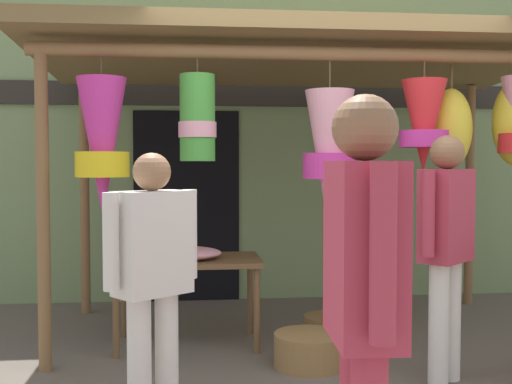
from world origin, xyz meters
The scene contains 10 objects.
ground_plane centered at (0.00, 0.00, 0.00)m, with size 30.00×30.00×0.00m, color #60564C.
shop_facade centered at (-0.01, 2.59, 1.75)m, with size 9.64×0.29×3.51m.
market_stall_canopy centered at (0.04, 0.87, 2.06)m, with size 4.36×2.21×2.49m.
display_table centered at (-0.99, 0.82, 0.62)m, with size 1.16×0.66×0.70m.
flower_heap_on_table centered at (-1.01, 0.73, 0.75)m, with size 0.60×0.42×0.10m.
wicker_basket_by_table centered at (-0.12, 0.20, 0.12)m, with size 0.51×0.51×0.24m, color olive.
wicker_basket_spare centered at (0.16, 0.80, 0.11)m, with size 0.42×0.42×0.21m, color brown.
vendor_in_orange centered at (0.71, -0.22, 0.97)m, with size 0.46×0.43×1.64m.
customer_foreground centered at (-1.17, -0.77, 0.88)m, with size 0.48×0.42×1.51m.
passerby_at_right centered at (-0.36, -2.06, 1.01)m, with size 0.24×0.59×1.70m.
Camera 1 is at (-0.95, -4.19, 1.46)m, focal length 44.22 mm.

